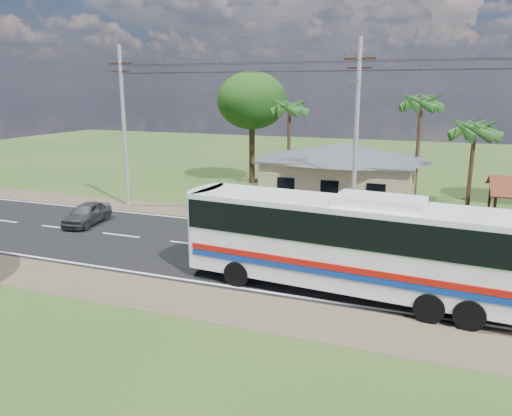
{
  "coord_description": "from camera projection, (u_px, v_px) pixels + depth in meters",
  "views": [
    {
      "loc": [
        7.96,
        -22.74,
        8.21
      ],
      "look_at": [
        -1.12,
        1.0,
        2.07
      ],
      "focal_mm": 35.0,
      "sensor_mm": 36.0,
      "label": 1
    }
  ],
  "objects": [
    {
      "name": "person",
      "position": [
        435.0,
        230.0,
        26.24
      ],
      "size": [
        0.8,
        0.66,
        1.89
      ],
      "primitive_type": "imported",
      "rotation": [
        0.0,
        0.0,
        2.8
      ],
      "color": "navy",
      "rests_on": "ground"
    },
    {
      "name": "road",
      "position": [
        269.0,
        254.0,
        25.33
      ],
      "size": [
        120.0,
        16.0,
        0.03
      ],
      "color": "black",
      "rests_on": "ground"
    },
    {
      "name": "house",
      "position": [
        342.0,
        167.0,
        36.17
      ],
      "size": [
        12.4,
        10.0,
        5.0
      ],
      "color": "#C7B485",
      "rests_on": "ground"
    },
    {
      "name": "palm_mid",
      "position": [
        421.0,
        103.0,
        35.65
      ],
      "size": [
        2.8,
        2.8,
        8.2
      ],
      "color": "#47301E",
      "rests_on": "ground"
    },
    {
      "name": "ground",
      "position": [
        269.0,
        254.0,
        25.34
      ],
      "size": [
        120.0,
        120.0,
        0.0
      ],
      "primitive_type": "plane",
      "color": "#2B4518",
      "rests_on": "ground"
    },
    {
      "name": "utility_poles",
      "position": [
        351.0,
        131.0,
        28.94
      ],
      "size": [
        32.8,
        2.22,
        11.0
      ],
      "color": "#9E9E99",
      "rests_on": "ground"
    },
    {
      "name": "motorcycle",
      "position": [
        315.0,
        223.0,
        29.39
      ],
      "size": [
        1.86,
        1.27,
        0.93
      ],
      "primitive_type": "imported",
      "rotation": [
        0.0,
        0.0,
        1.16
      ],
      "color": "black",
      "rests_on": "ground"
    },
    {
      "name": "palm_near",
      "position": [
        475.0,
        129.0,
        30.68
      ],
      "size": [
        2.8,
        2.8,
        6.7
      ],
      "color": "#47301E",
      "rests_on": "ground"
    },
    {
      "name": "palm_far",
      "position": [
        289.0,
        108.0,
        39.68
      ],
      "size": [
        2.8,
        2.8,
        7.7
      ],
      "color": "#47301E",
      "rests_on": "ground"
    },
    {
      "name": "tree_behind_house",
      "position": [
        252.0,
        101.0,
        42.79
      ],
      "size": [
        6.0,
        6.0,
        9.61
      ],
      "color": "#47301E",
      "rests_on": "ground"
    },
    {
      "name": "coach_bus",
      "position": [
        350.0,
        238.0,
        19.92
      ],
      "size": [
        13.58,
        3.91,
        4.16
      ],
      "rotation": [
        0.0,
        0.0,
        -0.08
      ],
      "color": "white",
      "rests_on": "ground"
    },
    {
      "name": "small_car",
      "position": [
        87.0,
        214.0,
        30.7
      ],
      "size": [
        2.16,
        4.14,
        1.34
      ],
      "primitive_type": "imported",
      "rotation": [
        0.0,
        0.0,
        0.15
      ],
      "color": "#2B2B2D",
      "rests_on": "ground"
    }
  ]
}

